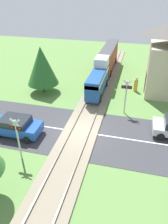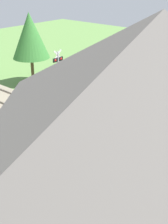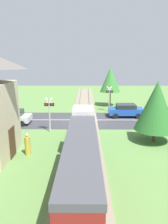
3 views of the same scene
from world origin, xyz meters
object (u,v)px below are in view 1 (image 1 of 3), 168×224
Objects in this scene: crossing_signal_east_approach at (126,92)px; pedestrian_by_station at (136,85)px; train at (105,64)px; car_near_crossing at (16,126)px; crossing_signal_west_approach at (17,134)px.

crossing_signal_east_approach reaches higher than pedestrian_by_station.
train is 4.49× the size of crossing_signal_east_approach.
car_near_crossing is (-4.77, -12.79, -1.09)m from train.
crossing_signal_west_approach is (1.68, -2.44, 1.29)m from car_near_crossing.
crossing_signal_east_approach is at bearing 34.05° from car_near_crossing.
pedestrian_by_station is at bearing -33.49° from train.
train is at bearing 146.51° from pedestrian_by_station.
crossing_signal_west_approach is 14.52m from pedestrian_by_station.
crossing_signal_west_approach is 1.00× the size of crossing_signal_east_approach.
train reaches higher than crossing_signal_west_approach.
crossing_signal_west_approach reaches higher than car_near_crossing.
crossing_signal_east_approach is (7.87, 5.32, 1.29)m from car_near_crossing.
train is 3.74× the size of car_near_crossing.
train reaches higher than crossing_signal_east_approach.
crossing_signal_east_approach is 2.05× the size of pedestrian_by_station.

